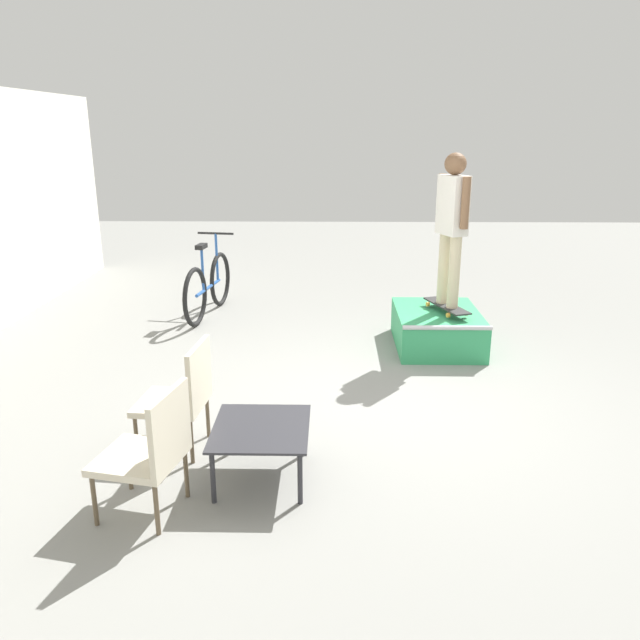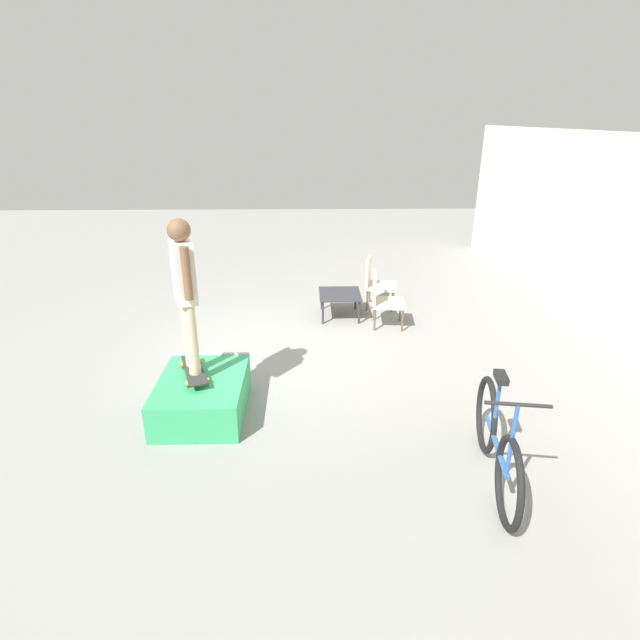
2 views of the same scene
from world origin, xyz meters
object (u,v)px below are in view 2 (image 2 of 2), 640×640
object	(u,v)px
skate_ramp_box	(203,395)
patio_chair_right	(383,298)
skateboard_on_ramp	(194,370)
patio_chair_left	(376,281)
person_skater	(185,285)
coffee_table	(340,296)
bicycle	(497,443)

from	to	relation	value
skate_ramp_box	patio_chair_right	size ratio (longest dim) A/B	1.45
skateboard_on_ramp	patio_chair_right	size ratio (longest dim) A/B	0.90
patio_chair_left	skate_ramp_box	bearing A→B (deg)	156.57
skate_ramp_box	person_skater	bearing A→B (deg)	-127.24
coffee_table	skate_ramp_box	bearing A→B (deg)	-30.80
skateboard_on_ramp	coffee_table	world-z (taller)	skateboard_on_ramp
coffee_table	bicycle	bearing A→B (deg)	15.72
coffee_table	bicycle	size ratio (longest dim) A/B	0.43
skate_ramp_box	coffee_table	bearing A→B (deg)	149.20
person_skater	bicycle	world-z (taller)	person_skater
person_skater	patio_chair_right	world-z (taller)	person_skater
person_skater	skateboard_on_ramp	bearing A→B (deg)	0.00
skate_ramp_box	patio_chair_left	size ratio (longest dim) A/B	1.45
skate_ramp_box	person_skater	distance (m)	1.32
skate_ramp_box	skateboard_on_ramp	xyz separation A→B (m)	(-0.07, -0.09, 0.30)
skate_ramp_box	coffee_table	xyz separation A→B (m)	(-2.96, 1.76, 0.15)
skate_ramp_box	bicycle	bearing A→B (deg)	67.04
skateboard_on_ramp	coffee_table	bearing A→B (deg)	128.03
bicycle	skateboard_on_ramp	bearing A→B (deg)	-104.87
coffee_table	patio_chair_left	size ratio (longest dim) A/B	0.86
person_skater	skate_ramp_box	bearing A→B (deg)	31.06
skate_ramp_box	bicycle	size ratio (longest dim) A/B	0.72
patio_chair_right	bicycle	size ratio (longest dim) A/B	0.50
skateboard_on_ramp	patio_chair_left	size ratio (longest dim) A/B	0.90
bicycle	skate_ramp_box	bearing A→B (deg)	-104.41
skate_ramp_box	person_skater	world-z (taller)	person_skater
person_skater	patio_chair_left	bearing A→B (deg)	121.37
patio_chair_left	bicycle	size ratio (longest dim) A/B	0.50
bicycle	patio_chair_right	bearing A→B (deg)	-163.65
skateboard_on_ramp	bicycle	bearing A→B (deg)	47.20
person_skater	bicycle	size ratio (longest dim) A/B	0.96
skate_ramp_box	bicycle	world-z (taller)	bicycle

